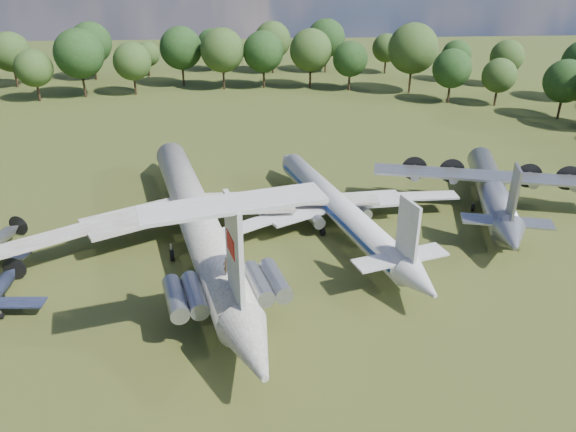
{
  "coord_description": "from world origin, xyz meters",
  "views": [
    {
      "loc": [
        4.79,
        -55.47,
        32.47
      ],
      "look_at": [
        8.19,
        -0.64,
        5.0
      ],
      "focal_mm": 35.0,
      "sensor_mm": 36.0,
      "label": 1
    }
  ],
  "objects_px": {
    "an12_transport": "(491,194)",
    "il62_airliner": "(197,224)",
    "tu104_jet": "(339,212)",
    "person_on_il62": "(227,266)"
  },
  "relations": [
    {
      "from": "an12_transport",
      "to": "il62_airliner",
      "type": "bearing_deg",
      "value": -155.28
    },
    {
      "from": "il62_airliner",
      "to": "an12_transport",
      "type": "height_order",
      "value": "il62_airliner"
    },
    {
      "from": "tu104_jet",
      "to": "an12_transport",
      "type": "height_order",
      "value": "an12_transport"
    },
    {
      "from": "tu104_jet",
      "to": "person_on_il62",
      "type": "relative_size",
      "value": 24.54
    },
    {
      "from": "person_on_il62",
      "to": "tu104_jet",
      "type": "bearing_deg",
      "value": -151.9
    },
    {
      "from": "il62_airliner",
      "to": "an12_transport",
      "type": "relative_size",
      "value": 1.7
    },
    {
      "from": "tu104_jet",
      "to": "il62_airliner",
      "type": "bearing_deg",
      "value": 174.1
    },
    {
      "from": "il62_airliner",
      "to": "tu104_jet",
      "type": "distance_m",
      "value": 17.25
    },
    {
      "from": "an12_transport",
      "to": "person_on_il62",
      "type": "height_order",
      "value": "person_on_il62"
    },
    {
      "from": "il62_airliner",
      "to": "an12_transport",
      "type": "distance_m",
      "value": 38.33
    }
  ]
}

